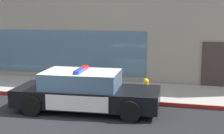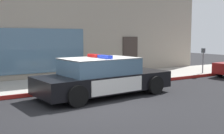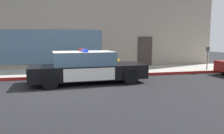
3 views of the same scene
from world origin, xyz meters
name	(u,v)px [view 3 (image 3 of 3)]	position (x,y,z in m)	size (l,w,h in m)	color
ground	(56,87)	(0.00, 0.00, 0.00)	(48.00, 48.00, 0.00)	black
sidewalk	(58,73)	(0.00, 3.56, 0.07)	(48.00, 3.21, 0.15)	#A39E93
curb_red_paint	(57,77)	(0.00, 1.94, 0.08)	(28.80, 0.04, 0.14)	maroon
storefront_building	(36,16)	(-1.75, 9.58, 3.78)	(24.96, 8.83, 7.56)	gray
police_cruiser	(87,67)	(1.32, 0.77, 0.68)	(5.09, 2.36, 1.49)	black
fire_hydrant	(118,66)	(3.17, 2.54, 0.50)	(0.34, 0.39, 0.73)	gold
parking_meter	(208,54)	(8.46, 2.27, 1.08)	(0.12, 0.18, 1.34)	slate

